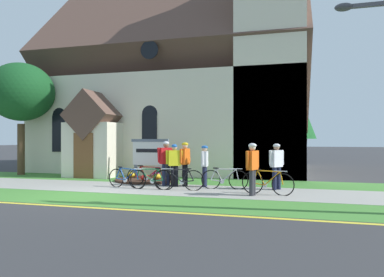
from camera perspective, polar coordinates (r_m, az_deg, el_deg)
name	(u,v)px	position (r m, az deg, el deg)	size (l,w,h in m)	color
ground	(137,181)	(15.39, -8.96, -6.87)	(140.00, 140.00, 0.00)	#333335
sidewalk_slab	(111,187)	(13.79, -13.01, -7.65)	(32.00, 2.79, 0.01)	#99968E
grass_verge	(72,198)	(11.68, -18.89, -9.05)	(32.00, 2.20, 0.01)	#427F33
church_lawn	(139,179)	(16.14, -8.55, -6.54)	(24.00, 2.47, 0.01)	#427F33
curb_paint_stripe	(45,205)	(10.68, -22.71, -9.90)	(28.00, 0.16, 0.01)	yellow
church_building	(186,90)	(21.61, -1.05, 7.81)	(15.04, 11.76, 13.53)	beige
church_sign	(150,154)	(15.75, -6.84, -2.44)	(1.74, 0.14, 1.82)	slate
flower_bed	(147,179)	(15.51, -7.35, -6.54)	(2.74, 2.74, 0.34)	#382319
bicycle_silver	(179,180)	(12.54, -2.06, -6.67)	(1.77, 0.25, 0.82)	black
bicycle_green	(224,179)	(12.89, 5.27, -6.56)	(1.70, 0.23, 0.81)	black
bicycle_black	(150,179)	(12.92, -6.83, -6.49)	(1.77, 0.17, 0.81)	black
bicycle_blue	(267,183)	(11.89, 12.09, -7.02)	(1.72, 0.43, 0.85)	black
bicycle_white	(127,178)	(13.41, -10.52, -6.30)	(1.70, 0.43, 0.81)	black
bicycle_red	(149,176)	(13.96, -7.04, -6.05)	(1.77, 0.24, 0.81)	black
cyclist_in_red_jersey	(252,165)	(11.47, 9.76, -4.24)	(0.37, 0.64, 1.69)	#2D2D33
cyclist_in_yellow_jersey	(185,160)	(13.60, -1.14, -3.56)	(0.30, 0.68, 1.69)	black
cyclist_in_orange_jersey	(174,162)	(13.43, -2.88, -3.83)	(0.62, 0.40, 1.62)	black
cyclist_in_green_jersey	(205,163)	(13.35, 2.07, -3.99)	(0.26, 0.72, 1.58)	#191E38
cyclist_in_blue_jersey	(277,163)	(12.96, 13.54, -3.85)	(0.50, 0.58, 1.66)	#191E38
cyclist_in_white_jersey	(166,160)	(13.69, -4.24, -3.41)	(0.56, 0.51, 1.73)	#191E38
roadside_conifer	(285,98)	(21.51, 14.82, 6.35)	(3.54, 3.54, 6.64)	#3D2D1E
yard_deciduous_tree	(21,93)	(20.01, -25.96, 6.70)	(3.25, 3.25, 5.68)	#4C3823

